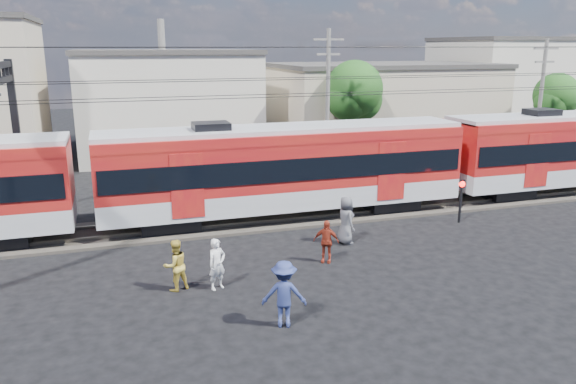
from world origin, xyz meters
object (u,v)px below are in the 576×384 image
at_px(pedestrian_a, 217,264).
at_px(commuter_train, 289,166).
at_px(car_silver, 541,156).
at_px(crossing_signal, 461,193).
at_px(pedestrian_c, 284,294).

bearing_deg(pedestrian_a, commuter_train, 31.60).
distance_m(car_silver, crossing_signal, 14.64).
xyz_separation_m(commuter_train, crossing_signal, (6.94, -2.91, -1.07)).
relative_size(commuter_train, pedestrian_c, 26.38).
height_order(commuter_train, crossing_signal, commuter_train).
bearing_deg(pedestrian_c, pedestrian_a, -48.34).
height_order(commuter_train, car_silver, commuter_train).
bearing_deg(commuter_train, crossing_signal, -22.73).
bearing_deg(pedestrian_c, car_silver, -126.85).
distance_m(commuter_train, pedestrian_c, 10.20).
relative_size(commuter_train, crossing_signal, 26.19).
xyz_separation_m(pedestrian_c, car_silver, (22.01, 15.25, -0.25)).
height_order(pedestrian_a, car_silver, pedestrian_a).
distance_m(pedestrian_a, car_silver, 26.32).
height_order(car_silver, crossing_signal, crossing_signal).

